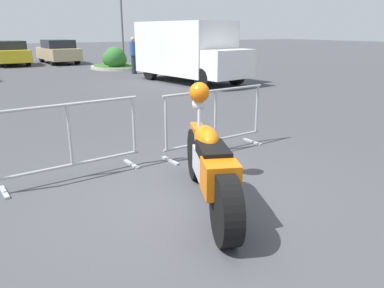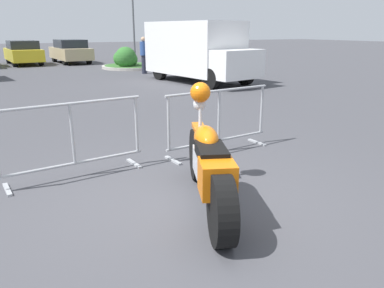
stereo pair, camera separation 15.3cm
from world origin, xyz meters
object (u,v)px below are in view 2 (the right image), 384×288
Objects in this scene: delivery_van at (197,50)px; parked_car_yellow at (23,52)px; pedestrian at (144,54)px; crowd_barrier_far at (219,120)px; street_lamp at (133,2)px; parked_car_tan at (70,51)px; motorcycle at (208,164)px; crowd_barrier_near at (73,139)px.

delivery_van is 12.81m from parked_car_yellow.
delivery_van reaches higher than parked_car_yellow.
parked_car_yellow is 9.13m from pedestrian.
street_lamp is at bearing 73.95° from crowd_barrier_far.
delivery_van is 1.23× the size of parked_car_tan.
delivery_van is at bearing 179.41° from pedestrian.
pedestrian is at bearing -153.74° from parked_car_yellow.
delivery_van is 3.11× the size of pedestrian.
crowd_barrier_far is at bearing -13.64° from motorcycle.
delivery_van is 1.25× the size of parked_car_yellow.
street_lamp reaches higher than delivery_van.
crowd_barrier_far is 9.05m from delivery_van.
motorcycle is 0.54× the size of parked_car_tan.
crowd_barrier_far is 19.52m from parked_car_tan.
pedestrian is (4.47, 13.42, 0.40)m from motorcycle.
motorcycle is 1.13× the size of crowd_barrier_near.
delivery_van reaches higher than motorcycle.
pedestrian is at bearing 3.62° from motorcycle.
parked_car_yellow is 0.74× the size of street_lamp.
parked_car_tan is 0.75× the size of street_lamp.
motorcycle is 1.13× the size of crowd_barrier_far.
parked_car_tan is at bearing 14.98° from motorcycle.
motorcycle is 2.05m from crowd_barrier_near.
delivery_van is at bearing -6.45° from motorcycle.
crowd_barrier_near and crowd_barrier_far have the same top height.
motorcycle is 2.05m from crowd_barrier_far.
parked_car_tan reaches higher than parked_car_yellow.
street_lamp is at bearing 163.42° from delivery_van.
delivery_van is (5.27, 9.71, 0.72)m from motorcycle.
pedestrian is 8.11m from street_lamp.
parked_car_tan is (1.42, 19.47, 0.17)m from crowd_barrier_far.
parked_car_yellow is at bearing 17.04° from pedestrian.
crowd_barrier_far is 0.39× the size of delivery_van.
pedestrian reaches higher than parked_car_tan.
motorcycle is at bearing 176.59° from parked_car_yellow.
motorcycle is 0.41× the size of street_lamp.
parked_car_tan is at bearing 78.92° from crowd_barrier_near.
delivery_van reaches higher than crowd_barrier_far.
parked_car_tan reaches higher than motorcycle.
parked_car_tan is 7.94m from pedestrian.
crowd_barrier_near is 0.36× the size of street_lamp.
street_lamp is (1.40, 10.99, 2.47)m from delivery_van.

